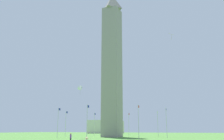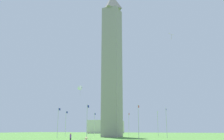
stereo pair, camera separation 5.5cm
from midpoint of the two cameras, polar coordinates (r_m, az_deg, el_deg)
ground_plane at (r=82.56m, az=-0.02°, el=-15.38°), size 260.00×260.00×0.00m
obelisk_monument at (r=85.78m, az=-0.02°, el=2.11°), size 5.67×5.67×51.59m
flagpole_n at (r=99.40m, az=3.91°, el=-12.27°), size 1.12×0.14×8.93m
flagpole_ne at (r=99.27m, az=-4.16°, el=-12.27°), size 1.12×0.14×8.93m
flagpole_e at (r=90.77m, az=-10.76°, el=-11.93°), size 1.12×0.14×8.93m
flagpole_se at (r=77.35m, az=-12.51°, el=-11.58°), size 1.12×0.14×8.93m
flagpole_s at (r=66.38m, az=-5.86°, el=-11.52°), size 1.12×0.14×8.93m
flagpole_sw at (r=66.58m, az=6.18°, el=-11.52°), size 1.12×0.14×8.93m
flagpole_w at (r=77.76m, az=12.56°, el=-11.59°), size 1.12×0.14×8.93m
flagpole_nw at (r=91.12m, az=10.60°, el=-11.95°), size 1.12×0.14×8.93m
person_purple_shirt at (r=49.48m, az=-9.66°, el=-15.32°), size 0.32×0.32×1.71m
kite_white_delta at (r=71.12m, az=-7.42°, el=-4.34°), size 2.25×2.24×2.84m
kite_yellow_diamond at (r=66.53m, az=13.59°, el=8.12°), size 1.48×1.43×1.90m
distant_building at (r=169.71m, az=-1.30°, el=-13.12°), size 28.13×15.49×8.37m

